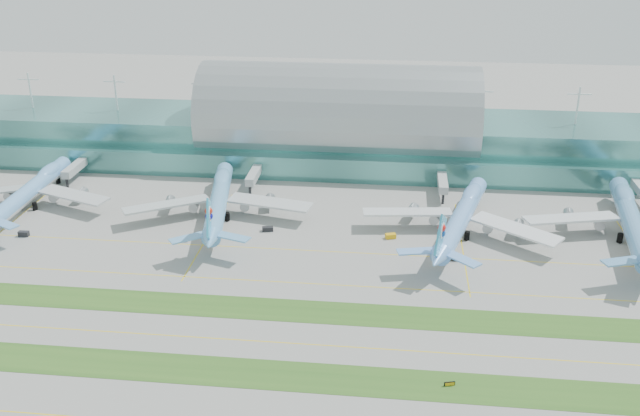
# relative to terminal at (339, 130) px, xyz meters

# --- Properties ---
(ground) EXTENTS (700.00, 700.00, 0.00)m
(ground) POSITION_rel_terminal_xyz_m (-0.01, -128.79, -14.23)
(ground) COLOR gray
(ground) RESTS_ON ground
(terminal) EXTENTS (340.00, 69.10, 36.00)m
(terminal) POSITION_rel_terminal_xyz_m (0.00, 0.00, 0.00)
(terminal) COLOR #3D7A75
(terminal) RESTS_ON ground
(grass_strip_near) EXTENTS (420.00, 12.00, 0.08)m
(grass_strip_near) POSITION_rel_terminal_xyz_m (-0.01, -156.79, -14.19)
(grass_strip_near) COLOR #2D591E
(grass_strip_near) RESTS_ON ground
(grass_strip_far) EXTENTS (420.00, 12.00, 0.08)m
(grass_strip_far) POSITION_rel_terminal_xyz_m (-0.01, -126.79, -14.19)
(grass_strip_far) COLOR #2D591E
(grass_strip_far) RESTS_ON ground
(taxiline_b) EXTENTS (420.00, 0.35, 0.01)m
(taxiline_b) POSITION_rel_terminal_xyz_m (-0.01, -142.79, -14.22)
(taxiline_b) COLOR yellow
(taxiline_b) RESTS_ON ground
(taxiline_c) EXTENTS (420.00, 0.35, 0.01)m
(taxiline_c) POSITION_rel_terminal_xyz_m (-0.01, -110.79, -14.22)
(taxiline_c) COLOR yellow
(taxiline_c) RESTS_ON ground
(taxiline_d) EXTENTS (420.00, 0.35, 0.01)m
(taxiline_d) POSITION_rel_terminal_xyz_m (-0.01, -88.79, -14.22)
(taxiline_d) COLOR yellow
(taxiline_d) RESTS_ON ground
(airliner_a) EXTENTS (65.73, 74.52, 20.53)m
(airliner_a) POSITION_rel_terminal_xyz_m (-111.52, -62.29, -7.89)
(airliner_a) COLOR #68A6E6
(airliner_a) RESTS_ON ground
(airliner_b) EXTENTS (68.10, 78.07, 21.55)m
(airliner_b) POSITION_rel_terminal_xyz_m (-38.27, -64.28, -7.58)
(airliner_b) COLOR #64A7DD
(airliner_b) RESTS_ON ground
(airliner_c) EXTENTS (66.72, 77.18, 21.62)m
(airliner_c) POSITION_rel_terminal_xyz_m (48.86, -69.59, -7.56)
(airliner_c) COLOR #6EA7F2
(airliner_c) RESTS_ON ground
(airliner_d) EXTENTS (71.76, 82.11, 22.63)m
(airliner_d) POSITION_rel_terminal_xyz_m (106.03, -66.81, -7.25)
(airliner_d) COLOR #5B95CA
(airliner_d) RESTS_ON ground
(gse_b) EXTENTS (3.57, 1.87, 1.79)m
(gse_b) POSITION_rel_terminal_xyz_m (-101.52, -88.74, -13.33)
(gse_b) COLOR black
(gse_b) RESTS_ON ground
(gse_c) EXTENTS (3.67, 1.84, 1.36)m
(gse_c) POSITION_rel_terminal_xyz_m (-45.80, -86.54, -13.55)
(gse_c) COLOR black
(gse_c) RESTS_ON ground
(gse_d) EXTENTS (4.15, 2.57, 1.56)m
(gse_d) POSITION_rel_terminal_xyz_m (-18.35, -75.34, -13.45)
(gse_d) COLOR black
(gse_d) RESTS_ON ground
(gse_e) EXTENTS (3.96, 2.94, 1.63)m
(gse_e) POSITION_rel_terminal_xyz_m (24.73, -76.44, -13.41)
(gse_e) COLOR #E4A50D
(gse_e) RESTS_ON ground
(gse_f) EXTENTS (3.50, 2.01, 1.69)m
(gse_f) POSITION_rel_terminal_xyz_m (45.52, -90.26, -13.38)
(gse_f) COLOR black
(gse_f) RESTS_ON ground
(taxiway_sign_east) EXTENTS (2.68, 0.94, 1.14)m
(taxiway_sign_east) POSITION_rel_terminal_xyz_m (40.32, -156.32, -13.66)
(taxiway_sign_east) COLOR black
(taxiway_sign_east) RESTS_ON ground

